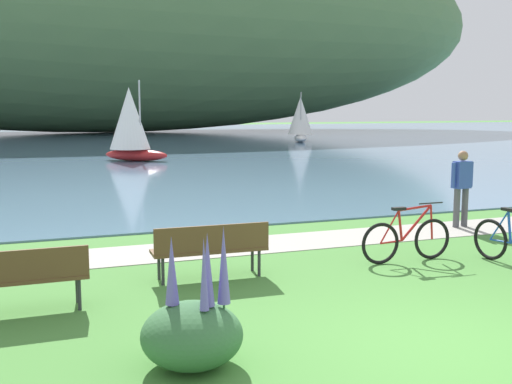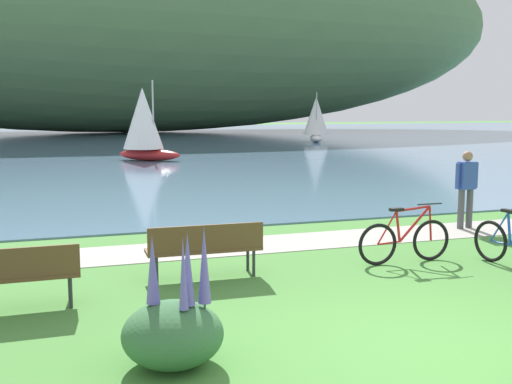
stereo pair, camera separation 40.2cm
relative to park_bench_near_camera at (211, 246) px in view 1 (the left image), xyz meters
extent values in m
plane|color=#478438|center=(1.70, -3.67, -0.52)|extent=(200.00, 200.00, 0.00)
cube|color=#5B7F9E|center=(1.70, 43.78, -0.50)|extent=(180.00, 80.00, 0.04)
ellipsoid|color=#567A4C|center=(5.30, 58.88, 12.13)|extent=(89.24, 28.00, 25.22)
cube|color=#A39E93|center=(1.70, 1.99, -0.52)|extent=(60.00, 1.50, 0.01)
cube|color=brown|center=(0.00, 0.08, -0.07)|extent=(1.81, 0.52, 0.05)
cube|color=brown|center=(0.00, -0.13, 0.15)|extent=(1.80, 0.08, 0.40)
cylinder|color=#2D2D33|center=(-0.76, 0.26, -0.30)|extent=(0.05, 0.05, 0.45)
cylinder|color=#2D2D33|center=(0.77, 0.23, -0.30)|extent=(0.05, 0.05, 0.45)
cylinder|color=#2D2D33|center=(-0.77, -0.07, -0.30)|extent=(0.05, 0.05, 0.45)
cylinder|color=#2D2D33|center=(0.76, -0.11, -0.30)|extent=(0.05, 0.05, 0.45)
cube|color=brown|center=(-2.80, -0.67, -0.07)|extent=(1.80, 0.49, 0.05)
cube|color=brown|center=(-2.80, -0.88, 0.15)|extent=(1.80, 0.05, 0.40)
cylinder|color=#2D2D33|center=(-2.03, -0.50, -0.30)|extent=(0.05, 0.05, 0.45)
cylinder|color=#2D2D33|center=(-2.03, -0.83, -0.30)|extent=(0.05, 0.05, 0.45)
torus|color=black|center=(4.01, -0.11, -0.16)|extent=(0.72, 0.07, 0.72)
torus|color=black|center=(2.96, -0.12, -0.16)|extent=(0.72, 0.07, 0.72)
cylinder|color=red|center=(3.67, -0.11, 0.15)|extent=(0.61, 0.05, 0.61)
cylinder|color=red|center=(3.63, -0.11, 0.41)|extent=(0.66, 0.05, 0.09)
cylinder|color=red|center=(3.34, -0.11, 0.12)|extent=(0.12, 0.05, 0.54)
cylinder|color=red|center=(3.17, -0.12, -0.15)|extent=(0.43, 0.03, 0.05)
cylinder|color=red|center=(3.13, -0.12, 0.11)|extent=(0.37, 0.03, 0.56)
cylinder|color=red|center=(3.98, -0.11, 0.14)|extent=(0.09, 0.04, 0.60)
cube|color=black|center=(3.30, -0.12, 0.42)|extent=(0.24, 0.10, 0.05)
cylinder|color=black|center=(3.96, -0.11, 0.48)|extent=(0.48, 0.03, 0.02)
torus|color=black|center=(4.94, -0.49, -0.16)|extent=(0.16, 0.72, 0.72)
cylinder|color=#1E4CB2|center=(4.99, -0.88, 0.12)|extent=(0.06, 0.13, 0.54)
cylinder|color=#1E4CB2|center=(4.97, -0.70, -0.15)|extent=(0.09, 0.43, 0.05)
cylinder|color=#1E4CB2|center=(4.97, -0.66, 0.11)|extent=(0.08, 0.37, 0.56)
cube|color=black|center=(4.99, -0.84, 0.42)|extent=(0.13, 0.25, 0.05)
cylinder|color=#4C4C51|center=(6.26, 2.10, -0.08)|extent=(0.14, 0.14, 0.88)
cylinder|color=#4C4C51|center=(6.50, 2.13, -0.08)|extent=(0.14, 0.14, 0.88)
cube|color=#334CA5|center=(6.38, 2.11, 0.66)|extent=(0.40, 0.26, 0.60)
sphere|color=#9E7051|center=(6.38, 2.11, 1.08)|extent=(0.22, 0.22, 0.22)
cylinder|color=#334CA5|center=(6.12, 2.09, 0.66)|extent=(0.09, 0.09, 0.56)
cylinder|color=#334CA5|center=(6.64, 2.14, 0.66)|extent=(0.09, 0.09, 0.56)
ellipsoid|color=#386B3D|center=(-1.08, -3.08, -0.18)|extent=(1.05, 1.05, 0.67)
cylinder|color=#386B3D|center=(-0.93, -3.17, 0.08)|extent=(0.02, 0.02, 0.12)
cone|color=#6B5BB7|center=(-0.93, -3.17, 0.51)|extent=(0.14, 0.14, 0.75)
cylinder|color=#386B3D|center=(-0.76, -3.15, 0.08)|extent=(0.02, 0.02, 0.12)
cone|color=#6B5BB7|center=(-0.76, -3.15, 0.54)|extent=(0.13, 0.13, 0.80)
cylinder|color=#386B3D|center=(-0.93, -3.05, 0.08)|extent=(0.02, 0.02, 0.12)
cone|color=#6B5BB7|center=(-0.93, -3.05, 0.38)|extent=(0.10, 0.10, 0.49)
cylinder|color=#386B3D|center=(-1.00, -3.29, 0.08)|extent=(0.02, 0.02, 0.12)
cone|color=#6B5BB7|center=(-1.00, -3.29, 0.51)|extent=(0.09, 0.09, 0.74)
cylinder|color=#386B3D|center=(-1.26, -3.00, 0.08)|extent=(0.02, 0.02, 0.12)
cone|color=#6B5BB7|center=(-1.26, -3.00, 0.49)|extent=(0.14, 0.14, 0.71)
ellipsoid|color=white|center=(17.14, 34.62, -0.20)|extent=(2.02, 3.36, 0.57)
cylinder|color=#B2B2B2|center=(17.05, 34.38, 1.71)|extent=(0.08, 0.08, 3.25)
cone|color=white|center=(17.25, 34.91, 1.55)|extent=(2.49, 2.49, 2.93)
ellipsoid|color=#B22323|center=(2.34, 21.55, -0.19)|extent=(3.24, 2.80, 0.59)
cylinder|color=#B2B2B2|center=(2.55, 21.39, 1.79)|extent=(0.08, 0.08, 3.36)
cone|color=white|center=(2.09, 21.74, 1.62)|extent=(2.80, 2.80, 3.03)
camera|label=1|loc=(-2.54, -8.95, 2.12)|focal=43.07mm
camera|label=2|loc=(-2.16, -9.09, 2.12)|focal=43.07mm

